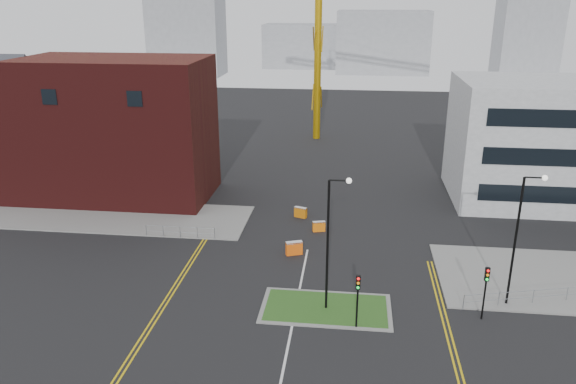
{
  "coord_description": "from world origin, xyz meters",
  "views": [
    {
      "loc": [
        3.36,
        -24.57,
        19.64
      ],
      "look_at": [
        -1.59,
        16.82,
        5.0
      ],
      "focal_mm": 35.0,
      "sensor_mm": 36.0,
      "label": 1
    }
  ],
  "objects": [
    {
      "name": "pavement_left",
      "position": [
        -20.0,
        22.0,
        0.06
      ],
      "size": [
        28.0,
        8.0,
        0.12
      ],
      "primitive_type": "cube",
      "color": "slate",
      "rests_on": "ground"
    },
    {
      "name": "island_kerb",
      "position": [
        2.0,
        8.0,
        0.04
      ],
      "size": [
        8.6,
        4.6,
        0.08
      ],
      "primitive_type": "cube",
      "color": "slate",
      "rests_on": "ground"
    },
    {
      "name": "grass_island",
      "position": [
        2.0,
        8.0,
        0.06
      ],
      "size": [
        8.0,
        4.0,
        0.12
      ],
      "primitive_type": "cube",
      "color": "#214B19",
      "rests_on": "ground"
    },
    {
      "name": "brick_building",
      "position": [
        -22.97,
        28.0,
        6.85
      ],
      "size": [
        24.2,
        10.07,
        14.24
      ],
      "color": "#451111",
      "rests_on": "ground"
    },
    {
      "name": "streetlamp_island",
      "position": [
        2.22,
        8.0,
        5.41
      ],
      "size": [
        1.46,
        0.36,
        9.18
      ],
      "color": "black",
      "rests_on": "ground"
    },
    {
      "name": "streetlamp_right_near",
      "position": [
        14.22,
        10.0,
        5.41
      ],
      "size": [
        1.46,
        0.36,
        9.18
      ],
      "color": "black",
      "rests_on": "ground"
    },
    {
      "name": "traffic_light_island",
      "position": [
        4.0,
        5.98,
        2.57
      ],
      "size": [
        0.28,
        0.33,
        3.65
      ],
      "color": "black",
      "rests_on": "ground"
    },
    {
      "name": "traffic_light_right",
      "position": [
        12.0,
        7.98,
        2.57
      ],
      "size": [
        0.28,
        0.33,
        3.65
      ],
      "color": "black",
      "rests_on": "ground"
    },
    {
      "name": "railing_left",
      "position": [
        -11.0,
        18.0,
        0.74
      ],
      "size": [
        6.05,
        0.05,
        1.1
      ],
      "color": "gray",
      "rests_on": "ground"
    },
    {
      "name": "centre_line",
      "position": [
        0.0,
        2.0,
        0.01
      ],
      "size": [
        0.15,
        30.0,
        0.01
      ],
      "primitive_type": "cube",
      "color": "silver",
      "rests_on": "ground"
    },
    {
      "name": "yellow_left_a",
      "position": [
        -9.0,
        10.0,
        0.01
      ],
      "size": [
        0.12,
        24.0,
        0.01
      ],
      "primitive_type": "cube",
      "color": "gold",
      "rests_on": "ground"
    },
    {
      "name": "yellow_left_b",
      "position": [
        -8.7,
        10.0,
        0.01
      ],
      "size": [
        0.12,
        24.0,
        0.01
      ],
      "primitive_type": "cube",
      "color": "gold",
      "rests_on": "ground"
    },
    {
      "name": "yellow_right_a",
      "position": [
        9.5,
        6.0,
        0.01
      ],
      "size": [
        0.12,
        20.0,
        0.01
      ],
      "primitive_type": "cube",
      "color": "gold",
      "rests_on": "ground"
    },
    {
      "name": "yellow_right_b",
      "position": [
        9.8,
        6.0,
        0.01
      ],
      "size": [
        0.12,
        20.0,
        0.01
      ],
      "primitive_type": "cube",
      "color": "gold",
      "rests_on": "ground"
    },
    {
      "name": "skyline_a",
      "position": [
        -40.0,
        120.0,
        11.0
      ],
      "size": [
        18.0,
        12.0,
        22.0
      ],
      "primitive_type": "cube",
      "color": "gray",
      "rests_on": "ground"
    },
    {
      "name": "skyline_b",
      "position": [
        10.0,
        130.0,
        8.0
      ],
      "size": [
        24.0,
        12.0,
        16.0
      ],
      "primitive_type": "cube",
      "color": "gray",
      "rests_on": "ground"
    },
    {
      "name": "skyline_c",
      "position": [
        45.0,
        125.0,
        14.0
      ],
      "size": [
        14.0,
        12.0,
        28.0
      ],
      "primitive_type": "cube",
      "color": "gray",
      "rests_on": "ground"
    },
    {
      "name": "skyline_d",
      "position": [
        -8.0,
        140.0,
        6.0
      ],
      "size": [
        30.0,
        12.0,
        12.0
      ],
      "primitive_type": "cube",
      "color": "gray",
      "rests_on": "ground"
    },
    {
      "name": "barrier_left",
      "position": [
        -1.0,
        16.0,
        0.6
      ],
      "size": [
        1.39,
        0.88,
        1.11
      ],
      "color": "#FF5F0E",
      "rests_on": "ground"
    },
    {
      "name": "barrier_mid",
      "position": [
        -1.27,
        24.0,
        0.54
      ],
      "size": [
        1.24,
        0.79,
        0.99
      ],
      "color": "#C3650A",
      "rests_on": "ground"
    },
    {
      "name": "barrier_right",
      "position": [
        0.66,
        20.92,
        0.5
      ],
      "size": [
        1.15,
        0.63,
        0.92
      ],
      "color": "orange",
      "rests_on": "ground"
    }
  ]
}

